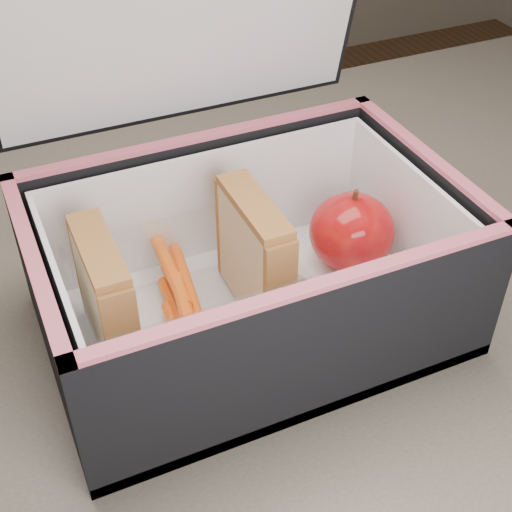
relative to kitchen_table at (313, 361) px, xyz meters
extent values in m
cube|color=#655B4E|center=(0.00, 0.00, 0.08)|extent=(1.20, 0.80, 0.03)
cube|color=#382D26|center=(0.55, 0.35, -0.30)|extent=(0.05, 0.05, 0.72)
cube|color=black|center=(-0.07, 0.12, 0.32)|extent=(0.32, 0.06, 0.20)
cube|color=tan|center=(-0.19, -0.01, 0.16)|extent=(0.01, 0.09, 0.09)
cube|color=#DA686E|center=(-0.19, -0.01, 0.15)|extent=(0.01, 0.09, 0.09)
cube|color=tan|center=(-0.18, -0.01, 0.16)|extent=(0.01, 0.09, 0.09)
cube|color=olive|center=(-0.19, -0.01, 0.20)|extent=(0.03, 0.09, 0.01)
cube|color=tan|center=(-0.07, -0.01, 0.16)|extent=(0.01, 0.09, 0.10)
cube|color=#DA686E|center=(-0.07, -0.01, 0.15)|extent=(0.01, 0.09, 0.09)
cube|color=tan|center=(-0.06, -0.01, 0.16)|extent=(0.01, 0.09, 0.10)
cube|color=olive|center=(-0.07, -0.01, 0.21)|extent=(0.03, 0.09, 0.01)
cylinder|color=#FA3B00|center=(-0.13, 0.00, 0.11)|extent=(0.02, 0.09, 0.01)
cylinder|color=#FA3B00|center=(-0.12, 0.00, 0.13)|extent=(0.02, 0.09, 0.01)
cylinder|color=#FA3B00|center=(-0.13, -0.02, 0.14)|extent=(0.03, 0.09, 0.01)
cylinder|color=#FA3B00|center=(-0.14, -0.03, 0.11)|extent=(0.02, 0.09, 0.01)
cylinder|color=#FA3B00|center=(-0.11, 0.03, 0.13)|extent=(0.02, 0.09, 0.01)
cylinder|color=#FA3B00|center=(-0.13, 0.03, 0.14)|extent=(0.02, 0.09, 0.01)
cube|color=white|center=(0.03, 0.00, 0.11)|extent=(0.10, 0.11, 0.01)
ellipsoid|color=#98020D|center=(0.03, 0.00, 0.15)|extent=(0.09, 0.09, 0.07)
cylinder|color=#462819|center=(0.03, 0.00, 0.19)|extent=(0.01, 0.01, 0.01)
camera|label=1|loc=(-0.24, -0.41, 0.52)|focal=50.00mm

